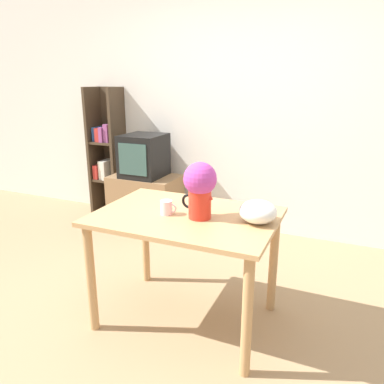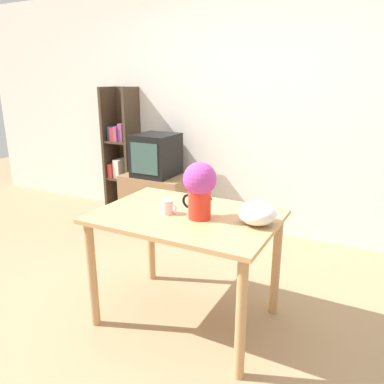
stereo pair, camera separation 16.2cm
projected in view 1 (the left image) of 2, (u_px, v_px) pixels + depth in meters
The scene contains 9 objects.
ground_plane at pixel (161, 323), 2.58m from camera, with size 12.00×12.00×0.00m, color #9E7F5B.
wall_back at pixel (245, 111), 3.91m from camera, with size 8.00×0.05×2.60m.
table at pixel (186, 232), 2.45m from camera, with size 1.16×0.82×0.78m.
flower_vase at pixel (200, 186), 2.30m from camera, with size 0.23×0.21×0.36m.
coffee_mug at pixel (167, 208), 2.40m from camera, with size 0.11×0.08×0.09m.
white_bowl at pixel (258, 212), 2.26m from camera, with size 0.23×0.23×0.14m.
tv_stand at pixel (146, 201), 4.21m from camera, with size 0.74×0.48×0.59m.
tv_set at pixel (144, 156), 4.06m from camera, with size 0.42×0.47×0.46m.
bookshelf at pixel (107, 152), 4.55m from camera, with size 0.38×0.32×1.53m.
Camera 1 is at (1.07, -1.94, 1.61)m, focal length 35.00 mm.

